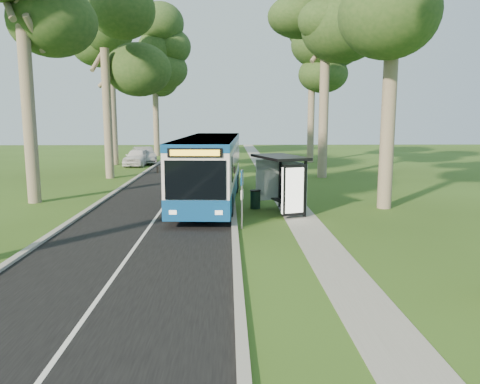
# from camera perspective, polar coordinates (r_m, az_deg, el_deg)

# --- Properties ---
(ground) EXTENTS (120.00, 120.00, 0.00)m
(ground) POSITION_cam_1_polar(r_m,az_deg,el_deg) (17.24, -0.58, -5.93)
(ground) COLOR #2E4A17
(ground) RESTS_ON ground
(road) EXTENTS (7.00, 100.00, 0.02)m
(road) POSITION_cam_1_polar(r_m,az_deg,el_deg) (27.22, -8.31, -0.42)
(road) COLOR black
(road) RESTS_ON ground
(kerb_east) EXTENTS (0.25, 100.00, 0.12)m
(kerb_east) POSITION_cam_1_polar(r_m,az_deg,el_deg) (27.02, -0.92, -0.29)
(kerb_east) COLOR #9E9B93
(kerb_east) RESTS_ON ground
(kerb_west) EXTENTS (0.25, 100.00, 0.12)m
(kerb_west) POSITION_cam_1_polar(r_m,az_deg,el_deg) (27.84, -15.49, -0.34)
(kerb_west) COLOR #9E9B93
(kerb_west) RESTS_ON ground
(centre_line) EXTENTS (0.12, 100.00, 0.00)m
(centre_line) POSITION_cam_1_polar(r_m,az_deg,el_deg) (27.21, -8.31, -0.40)
(centre_line) COLOR white
(centre_line) RESTS_ON road
(footpath) EXTENTS (1.50, 100.00, 0.02)m
(footpath) POSITION_cam_1_polar(r_m,az_deg,el_deg) (27.22, 5.40, -0.36)
(footpath) COLOR gray
(footpath) RESTS_ON ground
(bus) EXTENTS (3.38, 13.07, 3.43)m
(bus) POSITION_cam_1_polar(r_m,az_deg,el_deg) (24.74, -3.67, 2.84)
(bus) COLOR white
(bus) RESTS_ON ground
(bus_stop_sign) EXTENTS (0.13, 0.34, 2.43)m
(bus_stop_sign) POSITION_cam_1_polar(r_m,az_deg,el_deg) (18.69, 0.24, 0.02)
(bus_stop_sign) COLOR gray
(bus_stop_sign) RESTS_ON ground
(bus_shelter) EXTENTS (2.63, 3.52, 2.70)m
(bus_shelter) POSITION_cam_1_polar(r_m,az_deg,el_deg) (21.53, 5.39, 2.22)
(bus_shelter) COLOR black
(bus_shelter) RESTS_ON ground
(litter_bin) EXTENTS (0.53, 0.53, 0.92)m
(litter_bin) POSITION_cam_1_polar(r_m,az_deg,el_deg) (23.10, 1.88, -0.88)
(litter_bin) COLOR black
(litter_bin) RESTS_ON ground
(car_white) EXTENTS (2.24, 4.84, 1.61)m
(car_white) POSITION_cam_1_polar(r_m,az_deg,el_deg) (44.58, -12.38, 4.19)
(car_white) COLOR white
(car_white) RESTS_ON ground
(car_silver) EXTENTS (3.20, 5.14, 1.60)m
(car_silver) POSITION_cam_1_polar(r_m,az_deg,el_deg) (46.50, -11.65, 4.40)
(car_silver) COLOR #95989C
(car_silver) RESTS_ON ground
(tree_west_c) EXTENTS (5.20, 5.20, 12.80)m
(tree_west_c) POSITION_cam_1_polar(r_m,az_deg,el_deg) (36.09, -16.21, 16.77)
(tree_west_c) COLOR #7A6B56
(tree_west_c) RESTS_ON ground
(tree_west_d) EXTENTS (5.20, 5.20, 15.31)m
(tree_west_d) POSITION_cam_1_polar(r_m,az_deg,el_deg) (46.43, -15.58, 17.30)
(tree_west_d) COLOR #7A6B56
(tree_west_d) RESTS_ON ground
(tree_west_e) EXTENTS (5.20, 5.20, 14.95)m
(tree_west_e) POSITION_cam_1_polar(r_m,az_deg,el_deg) (55.66, -10.40, 15.79)
(tree_west_e) COLOR #7A6B56
(tree_west_e) RESTS_ON ground
(tree_east_c) EXTENTS (5.20, 5.20, 16.16)m
(tree_east_c) POSITION_cam_1_polar(r_m,az_deg,el_deg) (36.15, 10.50, 20.93)
(tree_east_c) COLOR #7A6B56
(tree_east_c) RESTS_ON ground
(tree_east_d) EXTENTS (5.20, 5.20, 14.61)m
(tree_east_d) POSITION_cam_1_polar(r_m,az_deg,el_deg) (47.80, 8.84, 16.65)
(tree_east_d) COLOR #7A6B56
(tree_east_d) RESTS_ON ground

